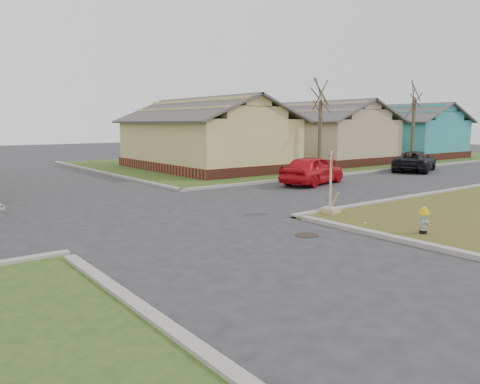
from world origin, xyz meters
TOP-DOWN VIEW (x-y plane):
  - ground at (0.00, 0.00)m, footprint 120.00×120.00m
  - verge_far_right at (22.00, 18.00)m, footprint 37.00×19.00m
  - curbs at (0.00, 5.00)m, footprint 80.00×40.00m
  - manhole at (2.20, -0.50)m, footprint 0.64×0.64m
  - side_house_yellow at (10.00, 16.50)m, footprint 7.60×11.60m
  - side_house_tan at (20.00, 16.50)m, footprint 7.60×11.60m
  - side_house_teal at (30.00, 16.50)m, footprint 7.60×11.60m
  - tree_mid_right at (14.00, 10.20)m, footprint 0.22×0.22m
  - tree_far_right at (24.00, 10.50)m, footprint 0.22×0.22m
  - fire_hydrant at (4.69, -2.37)m, footprint 0.27×0.27m
  - stop_sign at (4.93, 1.15)m, footprint 0.58×0.56m
  - red_sedan at (9.99, 6.87)m, footprint 4.46×2.73m
  - dark_pickup at (19.68, 7.45)m, footprint 4.93×3.66m

SIDE VIEW (x-z plane):
  - ground at x=0.00m, z-range 0.00..0.00m
  - curbs at x=0.00m, z-range -0.06..0.06m
  - manhole at x=2.20m, z-range 0.00..0.01m
  - verge_far_right at x=22.00m, z-range 0.00..0.05m
  - fire_hydrant at x=4.69m, z-range 0.09..0.82m
  - stop_sign at x=4.93m, z-range -0.53..1.51m
  - dark_pickup at x=19.68m, z-range 0.00..1.25m
  - red_sedan at x=9.99m, z-range 0.00..1.42m
  - tree_mid_right at x=14.00m, z-range 0.05..4.25m
  - side_house_yellow at x=10.00m, z-range -0.16..4.54m
  - side_house_tan at x=20.00m, z-range -0.16..4.54m
  - side_house_teal at x=30.00m, z-range -0.16..4.54m
  - tree_far_right at x=24.00m, z-range 0.05..4.81m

